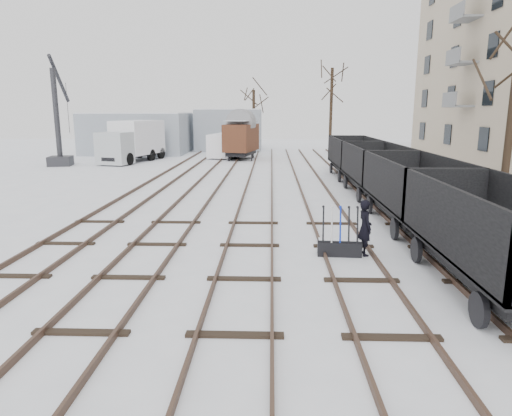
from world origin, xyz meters
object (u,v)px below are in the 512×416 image
(box_van_wagon, at_px, (241,137))
(worker, at_px, (365,228))
(freight_wagon_a, at_px, (493,251))
(panel_van, at_px, (226,145))
(crane, at_px, (60,137))
(ground_frame, at_px, (339,246))
(lorry, at_px, (133,141))

(box_van_wagon, bearing_deg, worker, -66.41)
(freight_wagon_a, xyz_separation_m, panel_van, (-9.60, 32.09, 0.16))
(freight_wagon_a, xyz_separation_m, crane, (-22.05, 25.15, 1.24))
(worker, bearing_deg, crane, 29.57)
(ground_frame, relative_size, lorry, 0.19)
(crane, bearing_deg, box_van_wagon, 9.74)
(box_van_wagon, bearing_deg, lorry, -153.97)
(freight_wagon_a, bearing_deg, ground_frame, 142.01)
(worker, height_order, lorry, lorry)
(freight_wagon_a, relative_size, crane, 0.74)
(worker, bearing_deg, panel_van, 2.14)
(ground_frame, distance_m, freight_wagon_a, 4.20)
(worker, height_order, box_van_wagon, box_van_wagon)
(ground_frame, xyz_separation_m, worker, (0.75, 0.10, 0.56))
(freight_wagon_a, height_order, panel_van, freight_wagon_a)
(ground_frame, relative_size, freight_wagon_a, 0.24)
(box_van_wagon, distance_m, crane, 14.95)
(lorry, xyz_separation_m, crane, (-4.94, -2.93, 0.44))
(ground_frame, bearing_deg, lorry, 122.16)
(worker, xyz_separation_m, panel_van, (-7.09, 29.45, 0.30))
(worker, bearing_deg, box_van_wagon, -0.13)
(ground_frame, xyz_separation_m, freight_wagon_a, (3.26, -2.55, 0.70))
(worker, relative_size, crane, 0.20)
(ground_frame, height_order, panel_van, panel_van)
(ground_frame, bearing_deg, box_van_wagon, 103.40)
(crane, bearing_deg, ground_frame, -60.66)
(panel_van, xyz_separation_m, crane, (-12.45, -6.94, 1.08))
(ground_frame, xyz_separation_m, panel_van, (-6.34, 29.55, 0.86))
(freight_wagon_a, distance_m, box_van_wagon, 31.36)
(crane, bearing_deg, lorry, 20.27)
(lorry, bearing_deg, box_van_wagon, 27.91)
(lorry, xyz_separation_m, panel_van, (7.52, 4.01, -0.63))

